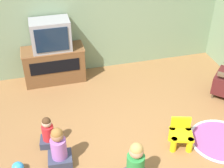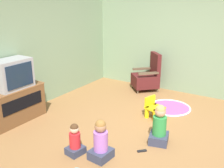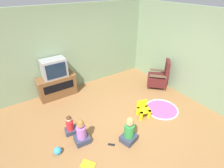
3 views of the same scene
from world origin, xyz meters
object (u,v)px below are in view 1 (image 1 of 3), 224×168
at_px(toy_ball, 18,168).
at_px(tv_cabinet, 54,64).
at_px(yellow_kid_chair, 181,136).
at_px(television, 51,35).
at_px(child_watching_right, 135,166).
at_px(child_watching_center, 59,149).
at_px(child_watching_left, 48,133).

bearing_deg(toy_ball, tv_cabinet, 70.89).
bearing_deg(yellow_kid_chair, toy_ball, -165.39).
height_order(television, child_watching_right, television).
relative_size(yellow_kid_chair, child_watching_center, 0.66).
height_order(child_watching_center, toy_ball, child_watching_center).
bearing_deg(television, child_watching_center, -94.63).
xyz_separation_m(yellow_kid_chair, child_watching_right, (-0.84, -0.46, 0.11)).
xyz_separation_m(child_watching_left, child_watching_right, (0.99, -0.94, 0.07)).
bearing_deg(child_watching_right, toy_ball, 144.27).
bearing_deg(television, child_watching_left, -99.38).
bearing_deg(toy_ball, child_watching_left, 41.83).
relative_size(child_watching_center, child_watching_right, 0.94).
height_order(tv_cabinet, toy_ball, tv_cabinet).
distance_m(tv_cabinet, toy_ball, 2.24).
relative_size(child_watching_left, toy_ball, 3.17).
bearing_deg(child_watching_right, television, 90.03).
bearing_deg(child_watching_center, toy_ball, -175.10).
relative_size(tv_cabinet, toy_ball, 7.05).
bearing_deg(tv_cabinet, child_watching_right, -74.87).
xyz_separation_m(television, child_watching_right, (0.71, -2.63, -0.66)).
bearing_deg(child_watching_center, child_watching_right, -27.01).
distance_m(child_watching_right, toy_ball, 1.55).
bearing_deg(television, tv_cabinet, 90.00).
xyz_separation_m(child_watching_left, child_watching_center, (0.11, -0.40, 0.05)).
bearing_deg(toy_ball, child_watching_right, -20.57).
distance_m(tv_cabinet, child_watching_left, 1.73).
relative_size(child_watching_left, child_watching_center, 0.80).
bearing_deg(child_watching_left, tv_cabinet, 90.02).
xyz_separation_m(yellow_kid_chair, child_watching_center, (-1.72, 0.08, 0.10)).
distance_m(child_watching_center, toy_ball, 0.59).
bearing_deg(child_watching_left, yellow_kid_chair, -5.37).
relative_size(television, child_watching_center, 1.09).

